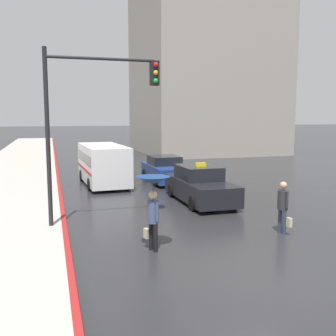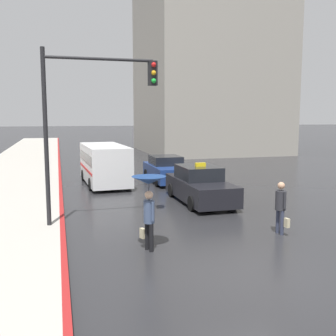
% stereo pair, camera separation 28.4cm
% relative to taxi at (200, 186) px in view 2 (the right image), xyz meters
% --- Properties ---
extents(ground_plane, '(300.00, 300.00, 0.00)m').
position_rel_taxi_xyz_m(ground_plane, '(-1.64, -7.70, -0.71)').
color(ground_plane, '#262628').
extents(taxi, '(1.91, 4.60, 1.71)m').
position_rel_taxi_xyz_m(taxi, '(0.00, 0.00, 0.00)').
color(taxi, black).
rests_on(taxi, ground_plane).
extents(sedan_red, '(1.91, 4.14, 1.46)m').
position_rel_taxi_xyz_m(sedan_red, '(0.01, 5.41, -0.03)').
color(sedan_red, navy).
rests_on(sedan_red, ground_plane).
extents(ambulance_van, '(2.28, 5.46, 2.13)m').
position_rel_taxi_xyz_m(ambulance_van, '(-3.42, 5.60, 0.48)').
color(ambulance_van, silver).
rests_on(ambulance_van, ground_plane).
extents(pedestrian_with_umbrella, '(0.93, 0.93, 2.06)m').
position_rel_taxi_xyz_m(pedestrian_with_umbrella, '(-3.48, -5.44, 0.90)').
color(pedestrian_with_umbrella, black).
rests_on(pedestrian_with_umbrella, ground_plane).
extents(pedestrian_man, '(0.35, 0.61, 1.65)m').
position_rel_taxi_xyz_m(pedestrian_man, '(0.81, -5.05, 0.24)').
color(pedestrian_man, '#2D3347').
rests_on(pedestrian_man, ground_plane).
extents(traffic_light, '(3.70, 0.38, 5.79)m').
position_rel_taxi_xyz_m(traffic_light, '(-4.72, -2.59, 3.32)').
color(traffic_light, black).
rests_on(traffic_light, ground_plane).
extents(building_tower_near, '(12.92, 13.85, 26.46)m').
position_rel_taxi_xyz_m(building_tower_near, '(9.32, 23.19, 12.52)').
color(building_tower_near, gray).
rests_on(building_tower_near, ground_plane).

